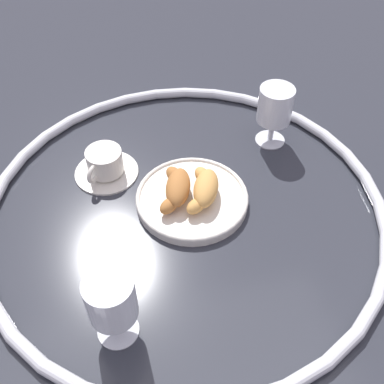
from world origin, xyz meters
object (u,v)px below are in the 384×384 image
pastry_plate (192,198)px  juice_glass_left (275,107)px  croissant_large (204,189)px  juice_glass_right (111,301)px  croissant_small (176,188)px  coffee_cup_near (105,164)px

pastry_plate → juice_glass_left: juice_glass_left is taller
croissant_large → juice_glass_right: bearing=141.0°
croissant_small → juice_glass_left: (0.14, -0.25, 0.05)m
croissant_small → juice_glass_right: size_ratio=0.94×
croissant_small → croissant_large: bearing=-103.8°
croissant_small → juice_glass_right: juice_glass_right is taller
croissant_large → coffee_cup_near: 0.23m
juice_glass_left → croissant_large: bearing=129.2°
croissant_small → juice_glass_left: bearing=-59.7°
pastry_plate → coffee_cup_near: coffee_cup_near is taller
juice_glass_left → juice_glass_right: same height
pastry_plate → croissant_large: (-0.01, -0.02, 0.03)m
juice_glass_right → croissant_large: bearing=-39.0°
juice_glass_right → croissant_small: bearing=-29.3°
croissant_large → juice_glass_left: (0.16, -0.19, 0.05)m
juice_glass_left → juice_glass_right: size_ratio=1.00×
pastry_plate → croissant_large: 0.04m
pastry_plate → juice_glass_right: size_ratio=1.62×
croissant_large → coffee_cup_near: size_ratio=0.94×
pastry_plate → croissant_small: 0.04m
croissant_large → croissant_small: bearing=76.2°
pastry_plate → coffee_cup_near: 0.20m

